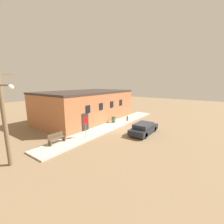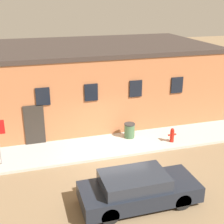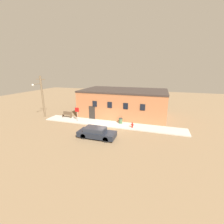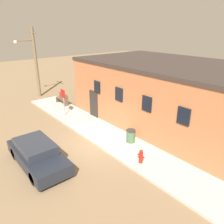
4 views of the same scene
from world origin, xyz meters
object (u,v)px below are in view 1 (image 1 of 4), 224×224
object	(u,v)px
stop_sign	(86,124)
utility_pole	(4,115)
bench	(57,138)
parked_car	(144,128)
fire_hydrant	(127,118)
trash_bin	(114,120)

from	to	relation	value
stop_sign	utility_pole	distance (m)	7.04
bench	parked_car	distance (m)	9.33
fire_hydrant	bench	distance (m)	11.14
parked_car	stop_sign	bearing A→B (deg)	139.64
fire_hydrant	bench	xyz separation A→B (m)	(-11.07, 1.31, 0.09)
fire_hydrant	parked_car	xyz separation A→B (m)	(-3.48, -4.12, 0.10)
bench	parked_car	world-z (taller)	parked_car
trash_bin	utility_pole	xyz separation A→B (m)	(-13.22, -0.43, 3.12)
bench	fire_hydrant	bearing A→B (deg)	-6.74
trash_bin	fire_hydrant	bearing A→B (deg)	-30.50
trash_bin	utility_pole	bearing A→B (deg)	-178.12
stop_sign	utility_pole	world-z (taller)	utility_pole
parked_car	bench	bearing A→B (deg)	144.44
bench	utility_pole	world-z (taller)	utility_pole
utility_pole	fire_hydrant	bearing A→B (deg)	-2.67
bench	trash_bin	distance (m)	9.13
bench	utility_pole	xyz separation A→B (m)	(-4.09, -0.60, 3.05)
trash_bin	parked_car	bearing A→B (deg)	-106.35
bench	utility_pole	distance (m)	5.13
fire_hydrant	utility_pole	xyz separation A→B (m)	(-15.15, 0.71, 3.14)
fire_hydrant	stop_sign	bearing A→B (deg)	179.36
bench	parked_car	size ratio (longest dim) A/B	0.36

